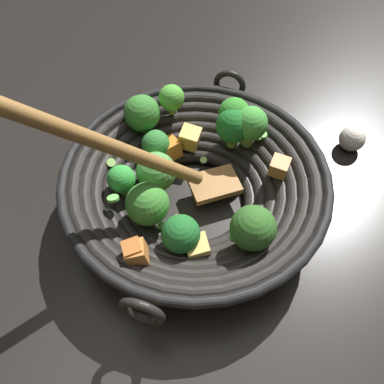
{
  "coord_description": "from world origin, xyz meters",
  "views": [
    {
      "loc": [
        -0.32,
        -0.06,
        0.48
      ],
      "look_at": [
        0.0,
        0.0,
        0.03
      ],
      "focal_mm": 35.8,
      "sensor_mm": 36.0,
      "label": 1
    }
  ],
  "objects": [
    {
      "name": "wok",
      "position": [
        0.0,
        0.0,
        0.06
      ],
      "size": [
        0.41,
        0.37,
        0.26
      ],
      "color": "black",
      "rests_on": "ground"
    },
    {
      "name": "garlic_bulb",
      "position": [
        0.17,
        -0.23,
        0.02
      ],
      "size": [
        0.04,
        0.04,
        0.04
      ],
      "primitive_type": "sphere",
      "color": "silver",
      "rests_on": "ground"
    },
    {
      "name": "ground_plane",
      "position": [
        0.0,
        0.0,
        0.0
      ],
      "size": [
        4.0,
        4.0,
        0.0
      ],
      "primitive_type": "plane",
      "color": "black"
    }
  ]
}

